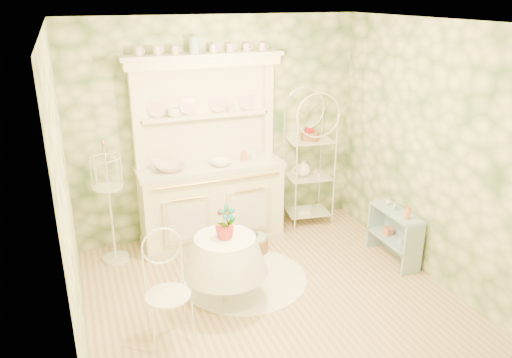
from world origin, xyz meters
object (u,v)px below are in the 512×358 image
object	(u,v)px
kitchen_dresser	(210,153)
side_shelf	(394,237)
round_table	(226,270)
bakers_rack	(309,160)
birdcage_stand	(110,207)
cafe_chair	(168,301)
floor_basket	(254,244)

from	to	relation	value
kitchen_dresser	side_shelf	bearing A→B (deg)	-33.63
round_table	bakers_rack	bearing A→B (deg)	41.18
side_shelf	birdcage_stand	bearing A→B (deg)	153.64
bakers_rack	side_shelf	distance (m)	1.49
kitchen_dresser	cafe_chair	xyz separation A→B (m)	(-0.89, -1.71, -0.75)
bakers_rack	cafe_chair	size ratio (longest dim) A/B	2.25
round_table	side_shelf	bearing A→B (deg)	3.23
side_shelf	kitchen_dresser	bearing A→B (deg)	140.50
round_table	birdcage_stand	distance (m)	1.61
bakers_rack	kitchen_dresser	bearing A→B (deg)	-169.50
round_table	floor_basket	world-z (taller)	round_table
birdcage_stand	cafe_chair	bearing A→B (deg)	-79.14
kitchen_dresser	birdcage_stand	bearing A→B (deg)	-175.94
round_table	birdcage_stand	xyz separation A→B (m)	(-0.96, 1.25, 0.32)
kitchen_dresser	round_table	size ratio (longest dim) A/B	3.29
cafe_chair	floor_basket	xyz separation A→B (m)	(1.27, 1.24, -0.30)
round_table	birdcage_stand	size ratio (longest dim) A/B	0.52
bakers_rack	cafe_chair	world-z (taller)	bakers_rack
side_shelf	cafe_chair	world-z (taller)	cafe_chair
kitchen_dresser	side_shelf	world-z (taller)	kitchen_dresser
birdcage_stand	round_table	bearing A→B (deg)	-52.44
kitchen_dresser	floor_basket	bearing A→B (deg)	-50.88
cafe_chair	kitchen_dresser	bearing A→B (deg)	62.08
kitchen_dresser	floor_basket	distance (m)	1.21
cafe_chair	floor_basket	size ratio (longest dim) A/B	2.64
kitchen_dresser	bakers_rack	size ratio (longest dim) A/B	1.29
bakers_rack	floor_basket	size ratio (longest dim) A/B	5.94
round_table	cafe_chair	world-z (taller)	cafe_chair
side_shelf	birdcage_stand	xyz separation A→B (m)	(-3.03, 1.13, 0.39)
bakers_rack	floor_basket	distance (m)	1.36
cafe_chair	side_shelf	bearing A→B (deg)	9.82
cafe_chair	birdcage_stand	distance (m)	1.68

